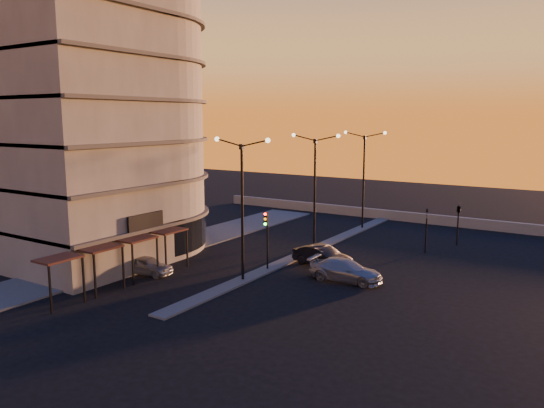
{
  "coord_description": "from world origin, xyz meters",
  "views": [
    {
      "loc": [
        19.98,
        -27.57,
        10.71
      ],
      "look_at": [
        -0.88,
        4.98,
        4.43
      ],
      "focal_mm": 35.0,
      "sensor_mm": 36.0,
      "label": 1
    }
  ],
  "objects_px": {
    "streetlamp_mid": "(315,182)",
    "car_sedan": "(322,256)",
    "traffic_light_main": "(266,231)",
    "car_hatchback": "(147,265)",
    "car_wagon": "(346,270)"
  },
  "relations": [
    {
      "from": "streetlamp_mid",
      "to": "car_sedan",
      "type": "distance_m",
      "value": 6.93
    },
    {
      "from": "traffic_light_main",
      "to": "streetlamp_mid",
      "type": "bearing_deg",
      "value": 90.0
    },
    {
      "from": "streetlamp_mid",
      "to": "traffic_light_main",
      "type": "relative_size",
      "value": 2.24
    },
    {
      "from": "streetlamp_mid",
      "to": "car_hatchback",
      "type": "distance_m",
      "value": 14.82
    },
    {
      "from": "traffic_light_main",
      "to": "car_hatchback",
      "type": "bearing_deg",
      "value": -141.15
    },
    {
      "from": "car_sedan",
      "to": "traffic_light_main",
      "type": "bearing_deg",
      "value": 148.96
    },
    {
      "from": "streetlamp_mid",
      "to": "car_hatchback",
      "type": "xyz_separation_m",
      "value": [
        -6.5,
        -12.36,
        -4.95
      ]
    },
    {
      "from": "car_wagon",
      "to": "streetlamp_mid",
      "type": "bearing_deg",
      "value": 39.93
    },
    {
      "from": "car_hatchback",
      "to": "streetlamp_mid",
      "type": "bearing_deg",
      "value": -36.72
    },
    {
      "from": "traffic_light_main",
      "to": "car_wagon",
      "type": "relative_size",
      "value": 0.86
    },
    {
      "from": "streetlamp_mid",
      "to": "traffic_light_main",
      "type": "xyz_separation_m",
      "value": [
        0.0,
        -7.13,
        -2.7
      ]
    },
    {
      "from": "streetlamp_mid",
      "to": "car_wagon",
      "type": "distance_m",
      "value": 9.83
    },
    {
      "from": "streetlamp_mid",
      "to": "car_sedan",
      "type": "relative_size",
      "value": 2.08
    },
    {
      "from": "car_wagon",
      "to": "car_hatchback",
      "type": "bearing_deg",
      "value": 113.89
    },
    {
      "from": "streetlamp_mid",
      "to": "car_wagon",
      "type": "height_order",
      "value": "streetlamp_mid"
    }
  ]
}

